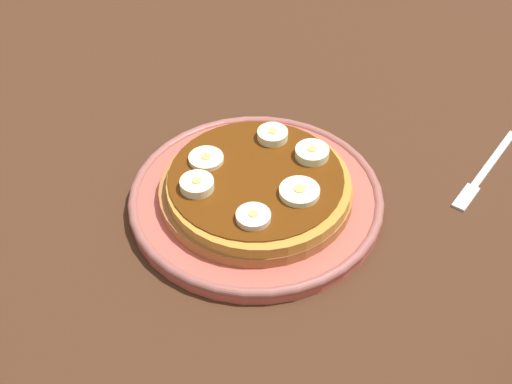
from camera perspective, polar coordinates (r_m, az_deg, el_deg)
ground_plane at (r=70.07cm, az=-0.00°, el=-1.90°), size 140.00×140.00×3.00cm
plate at (r=68.43cm, az=-0.00°, el=-0.54°), size 22.63×22.63×1.53cm
pancake_stack at (r=67.26cm, az=-0.01°, el=0.35°), size 17.30×17.21×2.31cm
banana_slice_0 at (r=64.88cm, az=3.23°, el=-0.02°), size 3.46×3.46×0.80cm
banana_slice_1 at (r=70.23cm, az=1.23°, el=4.21°), size 2.81×2.81×1.03cm
banana_slice_2 at (r=68.10cm, az=-3.71°, el=2.43°), size 3.10×3.10×0.69cm
banana_slice_3 at (r=62.69cm, az=-0.20°, el=-1.87°), size 2.89×2.89×0.81cm
banana_slice_4 at (r=65.42cm, az=-4.39°, el=0.51°), size 2.92×2.92×1.06cm
banana_slice_5 at (r=68.76cm, az=3.97°, el=3.09°), size 3.03×3.03×1.05cm
fork at (r=74.92cm, az=16.48°, el=1.39°), size 6.69×12.07×0.50cm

